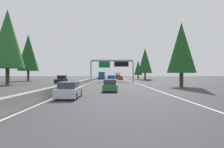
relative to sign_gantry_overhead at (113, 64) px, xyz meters
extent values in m
plane|color=#38383A|center=(5.55, 6.04, -5.05)|extent=(320.00, 320.00, 0.00)
cube|color=gray|center=(25.55, 6.34, -4.60)|extent=(180.00, 0.56, 0.90)
cube|color=silver|center=(15.55, -5.48, -5.05)|extent=(160.00, 0.16, 0.01)
cube|color=silver|center=(15.55, 5.79, -5.05)|extent=(160.00, 0.16, 0.01)
cylinder|color=gray|center=(0.04, 6.34, -2.13)|extent=(0.36, 0.36, 5.85)
cylinder|color=gray|center=(0.04, -5.98, -2.13)|extent=(0.36, 0.36, 5.85)
cube|color=gray|center=(0.04, 0.18, 1.05)|extent=(0.50, 12.32, 0.50)
cube|color=#0C602D|center=(-0.11, 2.39, -0.05)|extent=(0.12, 3.20, 1.90)
cube|color=black|center=(-0.11, -2.53, 0.05)|extent=(0.16, 4.20, 1.50)
cube|color=silver|center=(-41.34, 4.43, -4.52)|extent=(4.40, 1.80, 0.76)
cube|color=#2D3847|center=(-41.56, 4.43, -3.86)|extent=(2.46, 1.51, 0.56)
cylinder|color=black|center=(-39.94, 5.22, -4.73)|extent=(0.64, 0.22, 0.64)
cylinder|color=black|center=(-39.94, 3.64, -4.73)|extent=(0.64, 0.22, 0.64)
cylinder|color=black|center=(-42.75, 5.22, -4.73)|extent=(0.64, 0.22, 0.64)
cylinder|color=black|center=(-42.75, 3.64, -4.73)|extent=(0.64, 0.22, 0.64)
cube|color=#2D6B38|center=(-33.93, 0.76, -4.52)|extent=(4.40, 1.80, 0.76)
cube|color=#2D3847|center=(-34.15, 0.76, -3.86)|extent=(2.46, 1.51, 0.56)
cylinder|color=black|center=(-32.52, 1.55, -4.73)|extent=(0.64, 0.22, 0.64)
cylinder|color=black|center=(-32.52, -0.03, -4.73)|extent=(0.64, 0.22, 0.64)
cylinder|color=black|center=(-35.33, 1.55, -4.73)|extent=(0.64, 0.22, 0.64)
cylinder|color=black|center=(-35.33, -0.03, -4.73)|extent=(0.64, 0.22, 0.64)
cube|color=red|center=(17.10, -3.06, -4.52)|extent=(4.40, 1.80, 0.76)
cube|color=#2D3847|center=(16.88, -3.06, -3.86)|extent=(2.46, 1.51, 0.56)
cylinder|color=black|center=(18.51, -2.27, -4.73)|extent=(0.64, 0.22, 0.64)
cylinder|color=black|center=(18.51, -3.85, -4.73)|extent=(0.64, 0.22, 0.64)
cylinder|color=black|center=(15.69, -2.27, -4.73)|extent=(0.64, 0.22, 0.64)
cylinder|color=black|center=(15.69, -3.85, -4.73)|extent=(0.64, 0.22, 0.64)
cube|color=black|center=(37.81, -2.99, -4.08)|extent=(5.00, 1.95, 1.44)
cube|color=#2D3847|center=(35.51, -2.99, -3.83)|extent=(0.08, 1.48, 0.56)
cylinder|color=black|center=(39.51, -2.14, -4.70)|extent=(0.70, 0.24, 0.70)
cylinder|color=black|center=(39.51, -3.85, -4.70)|extent=(0.70, 0.24, 0.70)
cylinder|color=black|center=(36.11, -2.14, -4.70)|extent=(0.70, 0.24, 0.70)
cylinder|color=black|center=(36.11, -3.85, -4.70)|extent=(0.70, 0.24, 0.70)
cube|color=white|center=(47.59, -3.07, -3.35)|extent=(6.12, 2.40, 2.50)
cube|color=red|center=(51.84, -3.07, -3.65)|extent=(2.38, 2.30, 1.90)
cylinder|color=black|center=(51.67, -2.01, -4.60)|extent=(0.90, 0.28, 0.90)
cylinder|color=black|center=(51.67, -4.13, -4.60)|extent=(0.90, 0.28, 0.90)
cylinder|color=black|center=(45.89, -2.01, -4.60)|extent=(0.90, 0.28, 0.90)
cylinder|color=black|center=(45.89, -4.13, -4.60)|extent=(0.90, 0.28, 0.90)
cube|color=#1E4793|center=(-7.38, 0.45, -4.44)|extent=(5.60, 2.00, 0.70)
cube|color=#1E4793|center=(-6.37, 0.45, -3.64)|extent=(2.24, 1.84, 0.90)
cube|color=#2D3847|center=(-6.37, 0.45, -3.55)|extent=(2.02, 1.92, 0.41)
cylinder|color=black|center=(-5.53, 1.31, -4.65)|extent=(0.80, 0.28, 0.80)
cylinder|color=black|center=(-5.53, -0.41, -4.65)|extent=(0.80, 0.28, 0.80)
cylinder|color=black|center=(-9.23, 1.31, -4.65)|extent=(0.80, 0.28, 0.80)
cylinder|color=black|center=(-9.23, -0.41, -4.65)|extent=(0.80, 0.28, 0.80)
cube|color=#1E4793|center=(31.60, 4.38, -3.40)|extent=(11.50, 2.50, 2.90)
cube|color=#2D3847|center=(31.60, 4.38, -3.04)|extent=(11.04, 2.55, 0.84)
cylinder|color=black|center=(35.63, 5.48, -4.55)|extent=(1.00, 0.30, 1.00)
cylinder|color=black|center=(35.63, 3.28, -4.55)|extent=(1.00, 0.30, 1.00)
cylinder|color=black|center=(27.58, 5.48, -4.55)|extent=(1.00, 0.30, 1.00)
cylinder|color=black|center=(27.58, 3.28, -4.55)|extent=(1.00, 0.30, 1.00)
cube|color=black|center=(-10.28, 12.59, -4.44)|extent=(5.60, 2.00, 0.70)
cube|color=black|center=(-9.27, 12.59, -3.64)|extent=(2.24, 1.84, 0.90)
cube|color=#2D3847|center=(-9.27, 12.59, -3.55)|extent=(2.02, 1.92, 0.41)
cylinder|color=black|center=(-8.43, 13.45, -4.65)|extent=(0.80, 0.28, 0.80)
cylinder|color=black|center=(-8.43, 11.73, -4.65)|extent=(0.80, 0.28, 0.80)
cylinder|color=black|center=(-12.13, 13.45, -4.65)|extent=(0.80, 0.28, 0.80)
cylinder|color=black|center=(-12.13, 11.73, -4.65)|extent=(0.80, 0.28, 0.80)
cylinder|color=#4C3823|center=(-25.83, -11.15, -3.86)|extent=(0.62, 0.62, 2.38)
cone|color=#194C1E|center=(-25.83, -11.15, 1.54)|extent=(4.75, 4.75, 8.43)
cylinder|color=#4C3823|center=(15.50, -12.09, -3.76)|extent=(0.64, 0.64, 2.59)
cone|color=#194C1E|center=(15.50, -12.09, 2.12)|extent=(5.17, 5.17, 9.17)
cylinder|color=#4C3823|center=(32.85, -15.04, -3.54)|extent=(0.69, 0.69, 3.02)
cone|color=#194C1E|center=(32.85, -15.04, 3.31)|extent=(6.03, 6.03, 10.70)
cylinder|color=#4C3823|center=(29.56, -11.45, -4.16)|extent=(0.56, 0.56, 1.79)
cone|color=#194C1E|center=(29.56, -11.45, -0.08)|extent=(3.58, 3.58, 6.35)
cylinder|color=#4C3823|center=(-18.28, 21.47, -3.37)|extent=(0.73, 0.73, 3.38)
cone|color=#236028|center=(-18.28, 21.47, 4.31)|extent=(6.75, 6.75, 11.97)
cylinder|color=#4C3823|center=(4.74, 26.43, -3.44)|extent=(0.71, 0.71, 3.22)
cone|color=#194C1E|center=(4.74, 26.43, 3.88)|extent=(6.44, 6.44, 11.42)
camera|label=1|loc=(-60.07, 0.72, -2.90)|focal=33.09mm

